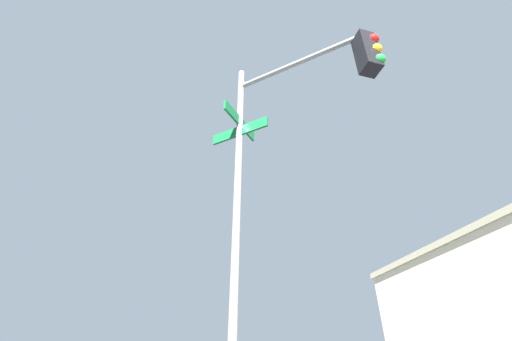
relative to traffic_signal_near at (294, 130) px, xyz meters
name	(u,v)px	position (x,y,z in m)	size (l,w,h in m)	color
traffic_signal_near	(294,130)	(0.00, 0.00, 0.00)	(2.25, 2.26, 6.43)	slate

